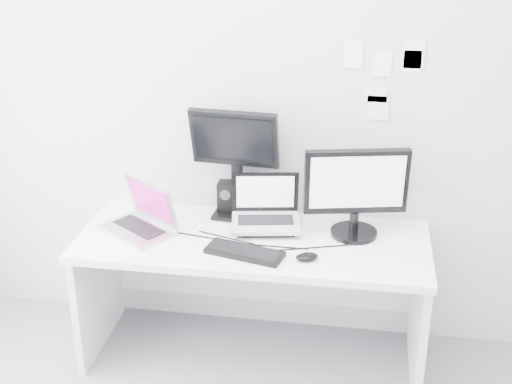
% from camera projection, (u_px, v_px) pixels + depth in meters
% --- Properties ---
extents(back_wall, '(3.60, 0.00, 3.60)m').
position_uv_depth(back_wall, '(263.00, 102.00, 3.68)').
color(back_wall, '#B8BBBE').
rests_on(back_wall, ground).
extents(desk, '(1.80, 0.70, 0.73)m').
position_uv_depth(desk, '(253.00, 299.00, 3.76)').
color(desk, white).
rests_on(desk, ground).
extents(macbook, '(0.46, 0.43, 0.27)m').
position_uv_depth(macbook, '(135.00, 208.00, 3.62)').
color(macbook, '#AEAFB3').
rests_on(macbook, desk).
extents(speaker, '(0.10, 0.10, 0.18)m').
position_uv_depth(speaker, '(227.00, 198.00, 3.85)').
color(speaker, black).
rests_on(speaker, desk).
extents(dell_laptop, '(0.40, 0.33, 0.29)m').
position_uv_depth(dell_laptop, '(266.00, 204.00, 3.64)').
color(dell_laptop, silver).
rests_on(dell_laptop, desk).
extents(rear_monitor, '(0.48, 0.20, 0.63)m').
position_uv_depth(rear_monitor, '(236.00, 162.00, 3.73)').
color(rear_monitor, black).
rests_on(rear_monitor, desk).
extents(samsung_monitor, '(0.57, 0.35, 0.48)m').
position_uv_depth(samsung_monitor, '(356.00, 192.00, 3.55)').
color(samsung_monitor, black).
rests_on(samsung_monitor, desk).
extents(keyboard, '(0.41, 0.23, 0.03)m').
position_uv_depth(keyboard, '(245.00, 252.00, 3.45)').
color(keyboard, black).
rests_on(keyboard, desk).
extents(mouse, '(0.13, 0.11, 0.04)m').
position_uv_depth(mouse, '(307.00, 257.00, 3.40)').
color(mouse, black).
rests_on(mouse, desk).
extents(wall_note_0, '(0.10, 0.00, 0.14)m').
position_uv_depth(wall_note_0, '(353.00, 54.00, 3.50)').
color(wall_note_0, white).
rests_on(wall_note_0, back_wall).
extents(wall_note_1, '(0.09, 0.00, 0.13)m').
position_uv_depth(wall_note_1, '(383.00, 63.00, 3.50)').
color(wall_note_1, white).
rests_on(wall_note_1, back_wall).
extents(wall_note_2, '(0.10, 0.00, 0.14)m').
position_uv_depth(wall_note_2, '(414.00, 54.00, 3.46)').
color(wall_note_2, white).
rests_on(wall_note_2, back_wall).
extents(wall_note_3, '(0.11, 0.00, 0.08)m').
position_uv_depth(wall_note_3, '(376.00, 95.00, 3.56)').
color(wall_note_3, white).
rests_on(wall_note_3, back_wall).
extents(wall_note_4, '(0.10, 0.00, 0.11)m').
position_uv_depth(wall_note_4, '(412.00, 61.00, 3.47)').
color(wall_note_4, white).
rests_on(wall_note_4, back_wall).
extents(wall_note_5, '(0.11, 0.00, 0.13)m').
position_uv_depth(wall_note_5, '(378.00, 108.00, 3.59)').
color(wall_note_5, white).
rests_on(wall_note_5, back_wall).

